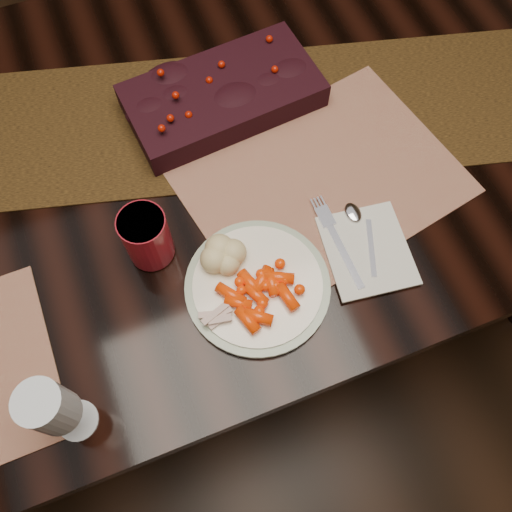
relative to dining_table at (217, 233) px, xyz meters
name	(u,v)px	position (x,y,z in m)	size (l,w,h in m)	color
floor	(225,287)	(0.00, 0.00, -0.38)	(5.00, 5.00, 0.00)	black
dining_table	(217,233)	(0.00, 0.00, 0.00)	(1.80, 1.00, 0.75)	black
table_runner	(180,122)	(-0.03, 0.07, 0.38)	(1.57, 0.32, 0.00)	#442C0B
centerpiece	(222,93)	(0.07, 0.07, 0.41)	(0.36, 0.19, 0.07)	black
placemat_main	(323,182)	(0.17, -0.16, 0.38)	(0.48, 0.35, 0.00)	brown
dinner_plate	(258,286)	(-0.01, -0.31, 0.39)	(0.24, 0.24, 0.01)	white
baby_carrots	(261,298)	(-0.02, -0.34, 0.40)	(0.12, 0.10, 0.02)	#FF3B04
mashed_potatoes	(226,253)	(-0.04, -0.25, 0.42)	(0.08, 0.07, 0.05)	#E0D485
turkey_shreds	(213,313)	(-0.10, -0.33, 0.40)	(0.07, 0.06, 0.02)	#AF9C96
napkin	(367,250)	(0.19, -0.31, 0.38)	(0.14, 0.16, 0.01)	silver
fork	(340,246)	(0.15, -0.29, 0.39)	(0.02, 0.16, 0.00)	#B2B3C9
spoon	(365,236)	(0.19, -0.29, 0.39)	(0.03, 0.14, 0.00)	silver
red_cup	(147,237)	(-0.16, -0.18, 0.43)	(0.08, 0.08, 0.11)	maroon
wine_glass	(59,412)	(-0.34, -0.41, 0.46)	(0.06, 0.06, 0.18)	#98ADBE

